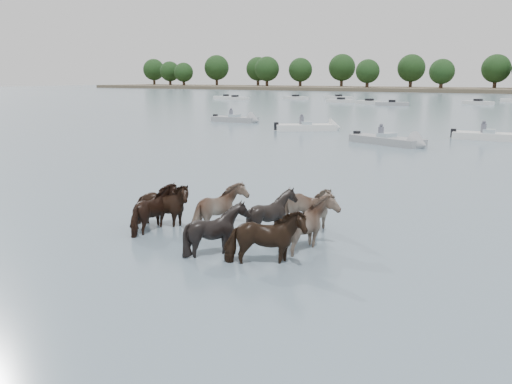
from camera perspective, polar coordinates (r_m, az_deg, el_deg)
The scene contains 9 objects.
ground at distance 15.52m, azimuth -6.09°, elevation -3.74°, with size 400.00×400.00×0.00m, color slate.
shoreline at distance 180.18m, azimuth 4.81°, elevation 11.14°, with size 160.00×30.00×1.00m, color #4C4233.
pony_herd at distance 14.15m, azimuth -1.97°, elevation -3.07°, with size 6.61×4.60×1.64m.
motorboat_a at distance 43.52m, azimuth 6.41°, elevation 6.95°, with size 5.30×4.27×1.92m.
motorboat_b at distance 34.81m, azimuth 14.91°, elevation 5.26°, with size 5.70×3.47×1.92m.
motorboat_c at distance 40.01m, azimuth 24.93°, elevation 5.41°, with size 5.36×1.87×1.92m.
motorboat_f at distance 50.96m, azimuth -1.62°, elevation 7.81°, with size 5.11×1.66×1.92m.
distant_flotilla at distance 88.27m, azimuth 25.45°, elevation 8.59°, with size 103.79×27.59×0.93m.
treeline at distance 183.54m, azimuth 4.48°, elevation 13.07°, with size 144.62×22.96×12.09m.
Camera 1 is at (8.98, -11.90, 4.29)m, focal length 37.05 mm.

